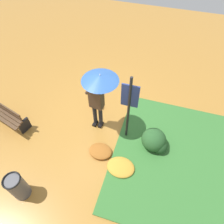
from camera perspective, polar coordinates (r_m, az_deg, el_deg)
The scene contains 10 objects.
ground_plane at distance 6.54m, azimuth -2.46°, elevation -3.14°, with size 18.00×18.00×0.00m, color #B27A33.
grass_verge at distance 6.25m, azimuth 23.54°, elevation -13.65°, with size 4.80×4.00×0.05m.
person_with_umbrella at distance 5.35m, azimuth -3.77°, elevation 6.50°, with size 0.96×0.96×2.04m.
info_sign_post at distance 5.15m, azimuth 4.82°, elevation 2.44°, with size 0.44×0.07×2.30m.
handbag at distance 6.88m, azimuth -4.39°, elevation 2.05°, with size 0.31×0.16×0.37m.
park_bench at distance 6.99m, azimuth -27.61°, elevation -0.97°, with size 1.44×0.74×0.75m.
trash_bin at distance 5.59m, azimuth -24.78°, elevation -18.33°, with size 0.42×0.42×0.83m.
shrub_cluster at distance 5.95m, azimuth 11.83°, elevation -7.87°, with size 0.76×0.69×0.62m.
leaf_pile_near_person at distance 5.92m, azimuth -3.24°, elevation -10.80°, with size 0.66×0.52×0.14m.
leaf_pile_by_bench at distance 5.69m, azimuth 2.45°, elevation -15.06°, with size 0.75×0.60×0.17m.
Camera 1 is at (1.41, -3.63, 5.25)m, focal length 32.88 mm.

